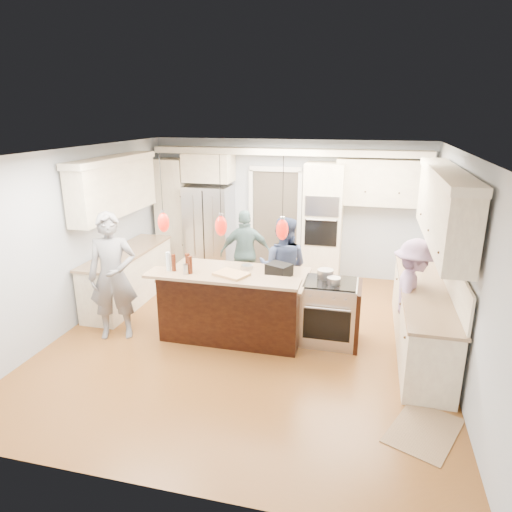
{
  "coord_description": "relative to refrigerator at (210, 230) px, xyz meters",
  "views": [
    {
      "loc": [
        1.56,
        -5.93,
        3.19
      ],
      "look_at": [
        0.0,
        0.35,
        1.15
      ],
      "focal_mm": 32.0,
      "sensor_mm": 36.0,
      "label": 1
    }
  ],
  "objects": [
    {
      "name": "oven_column",
      "position": [
        2.3,
        0.03,
        0.25
      ],
      "size": [
        0.72,
        0.69,
        2.3
      ],
      "color": "#FAF1CB",
      "rests_on": "ground"
    },
    {
      "name": "drink_can",
      "position": [
        0.8,
        -3.2,
        0.29
      ],
      "size": [
        0.08,
        0.08,
        0.14
      ],
      "primitive_type": "cylinder",
      "rotation": [
        0.0,
        0.0,
        -0.14
      ],
      "color": "#B7B7BC",
      "rests_on": "kitchen_island"
    },
    {
      "name": "person_bar_end",
      "position": [
        -0.37,
        -3.09,
        0.04
      ],
      "size": [
        0.8,
        0.67,
        1.88
      ],
      "primitive_type": "imported",
      "rotation": [
        0.0,
        0.0,
        0.37
      ],
      "color": "slate",
      "rests_on": "ground"
    },
    {
      "name": "beer_bottle_b",
      "position": [
        0.86,
        -3.17,
        0.34
      ],
      "size": [
        0.08,
        0.08,
        0.24
      ],
      "primitive_type": "cylinder",
      "rotation": [
        0.0,
        0.0,
        0.39
      ],
      "color": "#461B0C",
      "rests_on": "kitchen_island"
    },
    {
      "name": "ground_plane",
      "position": [
        1.55,
        -2.64,
        -0.9
      ],
      "size": [
        6.0,
        6.0,
        0.0
      ],
      "primitive_type": "plane",
      "color": "brown",
      "rests_on": "ground"
    },
    {
      "name": "kitchen_island",
      "position": [
        1.3,
        -2.57,
        -0.41
      ],
      "size": [
        2.1,
        1.46,
        1.12
      ],
      "color": "black",
      "rests_on": "ground"
    },
    {
      "name": "water_bottle",
      "position": [
        0.53,
        -3.13,
        0.35
      ],
      "size": [
        0.08,
        0.08,
        0.27
      ],
      "primitive_type": "cylinder",
      "rotation": [
        0.0,
        0.0,
        0.38
      ],
      "color": "silver",
      "rests_on": "kitchen_island"
    },
    {
      "name": "right_counter_run",
      "position": [
        3.99,
        -2.34,
        0.16
      ],
      "size": [
        0.64,
        3.1,
        2.51
      ],
      "color": "#FAF1CB",
      "rests_on": "ground"
    },
    {
      "name": "pot_large",
      "position": [
        2.59,
        -2.38,
        0.09
      ],
      "size": [
        0.23,
        0.23,
        0.13
      ],
      "primitive_type": "cylinder",
      "color": "#B7B7BC",
      "rests_on": "island_range"
    },
    {
      "name": "pendant_lights",
      "position": [
        1.3,
        -3.15,
        0.9
      ],
      "size": [
        1.75,
        0.15,
        1.03
      ],
      "color": "black",
      "rests_on": "ground"
    },
    {
      "name": "room_shell",
      "position": [
        1.55,
        -2.64,
        0.92
      ],
      "size": [
        5.54,
        6.04,
        2.72
      ],
      "color": "#B2BCC6",
      "rests_on": "ground"
    },
    {
      "name": "back_upper_cabinets",
      "position": [
        0.8,
        0.12,
        0.77
      ],
      "size": [
        5.3,
        0.61,
        2.54
      ],
      "color": "#FAF1CB",
      "rests_on": "ground"
    },
    {
      "name": "refrigerator",
      "position": [
        0.0,
        0.0,
        0.0
      ],
      "size": [
        0.9,
        0.7,
        1.8
      ],
      "primitive_type": "cube",
      "color": "#B7B7BC",
      "rests_on": "ground"
    },
    {
      "name": "island_range",
      "position": [
        2.71,
        -2.49,
        -0.44
      ],
      "size": [
        0.82,
        0.71,
        0.92
      ],
      "color": "#B7B7BC",
      "rests_on": "ground"
    },
    {
      "name": "pot_small",
      "position": [
        2.73,
        -2.58,
        0.07
      ],
      "size": [
        0.19,
        0.19,
        0.1
      ],
      "primitive_type": "cylinder",
      "color": "#B7B7BC",
      "rests_on": "island_range"
    },
    {
      "name": "beer_bottle_a",
      "position": [
        0.6,
        -3.12,
        0.34
      ],
      "size": [
        0.08,
        0.08,
        0.23
      ],
      "primitive_type": "cylinder",
      "rotation": [
        0.0,
        0.0,
        -0.37
      ],
      "color": "#461B0C",
      "rests_on": "kitchen_island"
    },
    {
      "name": "person_range_side",
      "position": [
        3.8,
        -2.4,
        -0.11
      ],
      "size": [
        0.68,
        1.07,
        1.58
      ],
      "primitive_type": "imported",
      "rotation": [
        0.0,
        0.0,
        1.48
      ],
      "color": "#A583B1",
      "rests_on": "ground"
    },
    {
      "name": "person_far_left",
      "position": [
        1.87,
        -1.79,
        -0.07
      ],
      "size": [
        0.83,
        0.66,
        1.66
      ],
      "primitive_type": "imported",
      "rotation": [
        0.0,
        0.0,
        3.1
      ],
      "color": "navy",
      "rests_on": "ground"
    },
    {
      "name": "cutting_board",
      "position": [
        1.41,
        -3.11,
        0.24
      ],
      "size": [
        0.51,
        0.44,
        0.03
      ],
      "primitive_type": "cube",
      "rotation": [
        0.0,
        0.0,
        -0.39
      ],
      "color": "tan",
      "rests_on": "kitchen_island"
    },
    {
      "name": "person_far_right",
      "position": [
        1.05,
        -1.04,
        -0.12
      ],
      "size": [
        0.99,
        0.63,
        1.56
      ],
      "primitive_type": "imported",
      "rotation": [
        0.0,
        0.0,
        3.43
      ],
      "color": "slate",
      "rests_on": "ground"
    },
    {
      "name": "floor_rug",
      "position": [
        3.85,
        -4.26,
        -0.89
      ],
      "size": [
        0.91,
        1.06,
        0.01
      ],
      "primitive_type": "cube",
      "rotation": [
        0.0,
        0.0,
        -0.42
      ],
      "color": "#9D7C55",
      "rests_on": "ground"
    },
    {
      "name": "left_cabinets",
      "position": [
        -0.89,
        -1.84,
        0.16
      ],
      "size": [
        0.64,
        2.3,
        2.51
      ],
      "color": "#FAF1CB",
      "rests_on": "ground"
    },
    {
      "name": "beer_bottle_c",
      "position": [
        0.79,
        -3.09,
        0.34
      ],
      "size": [
        0.07,
        0.07,
        0.25
      ],
      "primitive_type": "cylinder",
      "rotation": [
        0.0,
        0.0,
        0.15
      ],
      "color": "#461B0C",
      "rests_on": "kitchen_island"
    }
  ]
}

